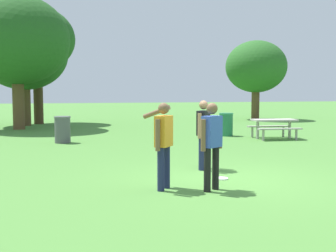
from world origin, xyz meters
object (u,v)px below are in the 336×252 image
(tree_far_right, at_px, (24,53))
(tree_back_left, at_px, (256,67))
(tree_slender_mid, at_px, (37,40))
(frisbee, at_px, (221,178))
(person_bystander, at_px, (212,141))
(person_thrower, at_px, (163,139))
(trash_can_beside_table, at_px, (226,124))
(tree_broad_center, at_px, (17,40))
(person_catcher, at_px, (203,130))
(trash_can_further_along, at_px, (63,130))
(picnic_table_near, at_px, (274,124))

(tree_far_right, height_order, tree_back_left, tree_far_right)
(tree_slender_mid, bearing_deg, tree_far_right, -119.59)
(frisbee, relative_size, tree_far_right, 0.05)
(tree_far_right, height_order, tree_slender_mid, tree_slender_mid)
(person_bystander, relative_size, tree_back_left, 0.32)
(person_thrower, distance_m, tree_far_right, 16.85)
(frisbee, height_order, trash_can_beside_table, trash_can_beside_table)
(trash_can_beside_table, height_order, tree_far_right, tree_far_right)
(person_thrower, xyz_separation_m, frisbee, (1.42, 0.59, -0.95))
(frisbee, distance_m, tree_broad_center, 14.94)
(person_bystander, bearing_deg, person_thrower, 159.90)
(frisbee, bearing_deg, person_catcher, 90.44)
(trash_can_further_along, bearing_deg, tree_back_left, 37.90)
(trash_can_beside_table, xyz_separation_m, trash_can_further_along, (-6.63, -0.70, 0.00))
(tree_broad_center, relative_size, tree_back_left, 1.25)
(tree_back_left, bearing_deg, person_thrower, -121.30)
(tree_slender_mid, distance_m, tree_back_left, 13.79)
(picnic_table_near, height_order, trash_can_beside_table, trash_can_beside_table)
(person_bystander, xyz_separation_m, tree_broad_center, (-4.69, 14.20, 3.38))
(person_bystander, distance_m, tree_back_left, 20.51)
(frisbee, distance_m, trash_can_beside_table, 8.65)
(trash_can_further_along, distance_m, tree_back_left, 16.06)
(trash_can_further_along, xyz_separation_m, tree_slender_mid, (-1.27, 9.43, 4.29))
(tree_far_right, bearing_deg, trash_can_beside_table, -41.91)
(person_thrower, distance_m, trash_can_beside_table, 9.81)
(tree_back_left, bearing_deg, frisbee, -118.60)
(tree_broad_center, bearing_deg, person_bystander, -71.72)
(tree_slender_mid, bearing_deg, frisbee, -74.92)
(person_catcher, relative_size, trash_can_further_along, 1.71)
(tree_back_left, bearing_deg, trash_can_further_along, -142.10)
(person_catcher, xyz_separation_m, person_bystander, (-0.56, -2.04, 0.00))
(frisbee, height_order, picnic_table_near, picnic_table_near)
(picnic_table_near, bearing_deg, person_catcher, -132.02)
(person_bystander, relative_size, tree_broad_center, 0.25)
(person_thrower, distance_m, tree_back_left, 20.66)
(person_bystander, distance_m, frisbee, 1.41)
(trash_can_further_along, bearing_deg, tree_broad_center, 108.59)
(tree_slender_mid, bearing_deg, person_thrower, -79.91)
(picnic_table_near, relative_size, tree_broad_center, 0.28)
(person_thrower, bearing_deg, tree_broad_center, 105.44)
(person_bystander, xyz_separation_m, tree_slender_mid, (-3.93, 17.57, 3.83))
(person_catcher, distance_m, tree_far_right, 15.60)
(tree_far_right, bearing_deg, person_thrower, -77.14)
(person_catcher, xyz_separation_m, tree_slender_mid, (-4.48, 15.54, 3.83))
(person_catcher, distance_m, tree_slender_mid, 16.62)
(picnic_table_near, height_order, tree_slender_mid, tree_slender_mid)
(trash_can_further_along, bearing_deg, tree_far_right, 102.78)
(picnic_table_near, bearing_deg, tree_far_right, 137.51)
(picnic_table_near, relative_size, tree_back_left, 0.35)
(picnic_table_near, distance_m, tree_far_right, 13.87)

